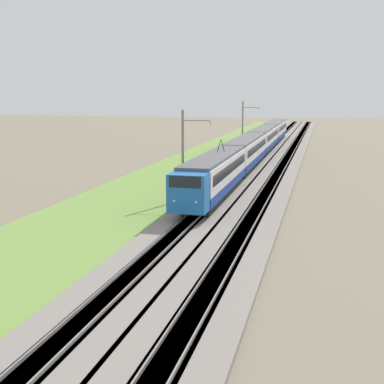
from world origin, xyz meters
TOP-DOWN VIEW (x-y plane):
  - ballast_main at (50.00, 0.00)m, footprint 240.00×4.40m
  - ballast_adjacent at (50.00, -4.17)m, footprint 240.00×4.40m
  - track_main at (50.00, 0.00)m, footprint 240.00×1.57m
  - track_adjacent at (50.00, -4.17)m, footprint 240.00×1.57m
  - grass_verge at (50.00, 6.79)m, footprint 240.00×11.42m
  - passenger_train at (69.33, 0.00)m, footprint 77.91×2.85m
  - catenary_mast_mid at (39.27, 2.50)m, footprint 0.22×2.56m
  - catenary_mast_far at (73.40, 2.50)m, footprint 0.22×2.56m

SIDE VIEW (x-z plane):
  - grass_verge at x=50.00m, z-range 0.00..0.12m
  - ballast_main at x=50.00m, z-range 0.00..0.30m
  - ballast_adjacent at x=50.00m, z-range 0.00..0.30m
  - track_main at x=50.00m, z-range -0.07..0.38m
  - track_adjacent at x=50.00m, z-range -0.07..0.38m
  - passenger_train at x=69.33m, z-range -0.16..4.90m
  - catenary_mast_mid at x=39.27m, z-range 0.14..8.02m
  - catenary_mast_far at x=73.40m, z-range 0.14..8.24m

